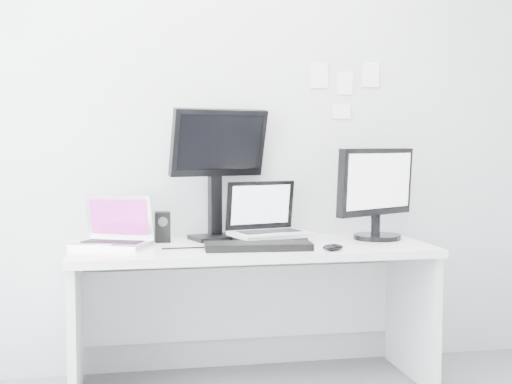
{
  "coord_description": "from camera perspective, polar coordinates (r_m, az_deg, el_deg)",
  "views": [
    {
      "loc": [
        -0.65,
        -2.23,
        1.25
      ],
      "look_at": [
        0.02,
        1.23,
        1.0
      ],
      "focal_mm": 49.63,
      "sensor_mm": 36.0,
      "label": 1
    }
  ],
  "objects": [
    {
      "name": "back_wall",
      "position": [
        3.89,
        -1.34,
        5.52
      ],
      "size": [
        3.6,
        0.0,
        3.6
      ],
      "primitive_type": "plane",
      "rotation": [
        1.57,
        0.0,
        0.0
      ],
      "color": "silver",
      "rests_on": "ground"
    },
    {
      "name": "desk",
      "position": [
        3.65,
        -0.37,
        -9.97
      ],
      "size": [
        1.8,
        0.7,
        0.73
      ],
      "primitive_type": "cube",
      "color": "white",
      "rests_on": "ground"
    },
    {
      "name": "macbook",
      "position": [
        3.58,
        -11.62,
        -2.23
      ],
      "size": [
        0.43,
        0.39,
        0.27
      ],
      "primitive_type": "cube",
      "rotation": [
        0.0,
        0.0,
        -0.41
      ],
      "color": "silver",
      "rests_on": "desk"
    },
    {
      "name": "speaker",
      "position": [
        3.71,
        -7.55,
        -2.81
      ],
      "size": [
        0.1,
        0.1,
        0.16
      ],
      "primitive_type": "cube",
      "rotation": [
        0.0,
        0.0,
        -0.41
      ],
      "color": "black",
      "rests_on": "desk"
    },
    {
      "name": "dell_laptop",
      "position": [
        3.66,
        1.21,
        -1.56
      ],
      "size": [
        0.45,
        0.39,
        0.32
      ],
      "primitive_type": "cube",
      "rotation": [
        0.0,
        0.0,
        0.25
      ],
      "color": "#B7B9BF",
      "rests_on": "desk"
    },
    {
      "name": "rear_monitor",
      "position": [
        3.76,
        -3.14,
        1.56
      ],
      "size": [
        0.56,
        0.33,
        0.71
      ],
      "primitive_type": "cube",
      "rotation": [
        0.0,
        0.0,
        0.29
      ],
      "color": "black",
      "rests_on": "desk"
    },
    {
      "name": "samsung_monitor",
      "position": [
        3.83,
        9.77,
        -0.01
      ],
      "size": [
        0.6,
        0.49,
        0.51
      ],
      "primitive_type": "cube",
      "rotation": [
        0.0,
        0.0,
        0.51
      ],
      "color": "black",
      "rests_on": "desk"
    },
    {
      "name": "keyboard",
      "position": [
        3.43,
        0.18,
        -4.38
      ],
      "size": [
        0.53,
        0.22,
        0.03
      ],
      "primitive_type": "cube",
      "rotation": [
        0.0,
        0.0,
        -0.07
      ],
      "color": "black",
      "rests_on": "desk"
    },
    {
      "name": "mouse",
      "position": [
        3.41,
        6.22,
        -4.45
      ],
      "size": [
        0.11,
        0.08,
        0.03
      ],
      "primitive_type": "ellipsoid",
      "rotation": [
        0.0,
        0.0,
        0.15
      ],
      "color": "black",
      "rests_on": "desk"
    },
    {
      "name": "wall_note_0",
      "position": [
        4.0,
        5.12,
        9.34
      ],
      "size": [
        0.1,
        0.0,
        0.14
      ],
      "primitive_type": "cube",
      "color": "white",
      "rests_on": "back_wall"
    },
    {
      "name": "wall_note_1",
      "position": [
        4.04,
        7.19,
        8.7
      ],
      "size": [
        0.09,
        0.0,
        0.13
      ],
      "primitive_type": "cube",
      "color": "white",
      "rests_on": "back_wall"
    },
    {
      "name": "wall_note_2",
      "position": [
        4.09,
        9.21,
        9.32
      ],
      "size": [
        0.1,
        0.0,
        0.14
      ],
      "primitive_type": "cube",
      "color": "white",
      "rests_on": "back_wall"
    },
    {
      "name": "wall_note_3",
      "position": [
        4.03,
        6.89,
        6.44
      ],
      "size": [
        0.11,
        0.0,
        0.08
      ],
      "primitive_type": "cube",
      "color": "white",
      "rests_on": "back_wall"
    }
  ]
}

